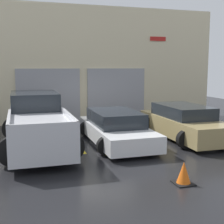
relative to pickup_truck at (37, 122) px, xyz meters
name	(u,v)px	position (x,y,z in m)	size (l,w,h in m)	color
ground_plane	(103,133)	(2.82, 1.55, -0.87)	(28.00, 28.00, 0.00)	black
shophouse_building	(86,65)	(2.82, 4.84, 2.02)	(14.15, 0.68, 5.86)	beige
pickup_truck	(37,122)	(0.00, 0.00, 0.00)	(2.51, 5.60, 1.84)	silver
sedan_white	(116,128)	(2.82, -0.26, -0.31)	(2.20, 4.67, 1.19)	white
sedan_side	(183,123)	(5.64, -0.27, -0.25)	(2.18, 4.77, 1.31)	#9E8956
parking_stripe_left	(79,146)	(1.41, -0.30, -0.87)	(0.12, 2.20, 0.01)	gold
parking_stripe_centre	(151,140)	(4.23, -0.30, -0.87)	(0.12, 2.20, 0.01)	gold
parking_stripe_right	(214,136)	(7.05, -0.30, -0.87)	(0.12, 2.20, 0.01)	gold
traffic_cone	(184,174)	(3.15, -4.67, -0.62)	(0.47, 0.47, 0.55)	black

